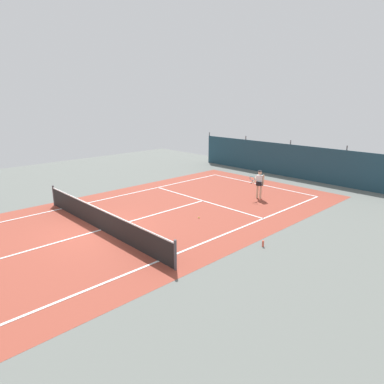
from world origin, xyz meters
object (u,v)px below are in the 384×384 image
Objects in this scene: tennis_ball_near_player at (199,218)px; parked_car at (307,162)px; tennis_player at (259,182)px; water_bottle at (263,244)px; tennis_net at (100,219)px.

tennis_ball_near_player is 13.66m from parked_car.
tennis_ball_near_player is (0.01, -4.90, -0.93)m from tennis_player.
tennis_ball_near_player is 0.28× the size of water_bottle.
parked_car is at bearing 112.29° from water_bottle.
tennis_net is at bearing -147.93° from water_bottle.
water_bottle is (4.05, -0.48, 0.09)m from tennis_ball_near_player.
water_bottle reaches higher than tennis_ball_near_player.
water_bottle is at bearing 113.60° from tennis_player.
tennis_ball_near_player is at bearing 173.22° from water_bottle.
parked_car is (-1.68, 8.63, -0.12)m from tennis_player.
water_bottle is (5.74, -14.01, -0.72)m from parked_car.
parked_car is at bearing -92.46° from tennis_player.
tennis_player reaches higher than tennis_ball_near_player.
tennis_player is 6.83× the size of water_bottle.
parked_car is 18.18× the size of water_bottle.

